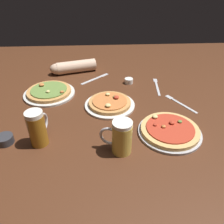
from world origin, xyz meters
TOP-DOWN VIEW (x-y plane):
  - ground_plane at (0.00, 0.00)m, footprint 2.40×2.40m
  - pizza_plate_near at (0.26, -0.17)m, footprint 0.30×0.30m
  - pizza_plate_far at (-0.01, 0.09)m, footprint 0.28×0.28m
  - pizza_plate_side at (-0.37, 0.24)m, footprint 0.31×0.31m
  - beer_mug_dark at (-0.33, -0.19)m, footprint 0.08×0.13m
  - beer_mug_amber at (0.02, -0.27)m, footprint 0.14×0.08m
  - ramekin_sauce at (-0.49, -0.19)m, footprint 0.08×0.08m
  - ramekin_butter at (0.13, 0.37)m, footprint 0.06×0.06m
  - fork_left at (0.40, 0.09)m, footprint 0.13×0.21m
  - knife_right at (-0.09, 0.44)m, footprint 0.19×0.17m
  - fork_spare at (0.31, 0.31)m, footprint 0.04×0.24m
  - diner_arm at (-0.26, 0.56)m, footprint 0.33×0.16m

SIDE VIEW (x-z plane):
  - ground_plane at x=0.00m, z-range -0.03..0.00m
  - fork_left at x=0.40m, z-range 0.00..0.01m
  - fork_spare at x=0.31m, z-range 0.00..0.01m
  - knife_right at x=-0.09m, z-range 0.00..0.01m
  - pizza_plate_side at x=-0.37m, z-range -0.01..0.04m
  - pizza_plate_far at x=-0.01m, z-range -0.01..0.04m
  - ramekin_butter at x=0.13m, z-range 0.00..0.03m
  - pizza_plate_near at x=0.26m, z-range -0.01..0.04m
  - ramekin_sauce at x=-0.49m, z-range 0.00..0.04m
  - diner_arm at x=-0.26m, z-range 0.00..0.08m
  - beer_mug_amber at x=0.02m, z-range 0.00..0.15m
  - beer_mug_dark at x=-0.33m, z-range 0.00..0.17m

